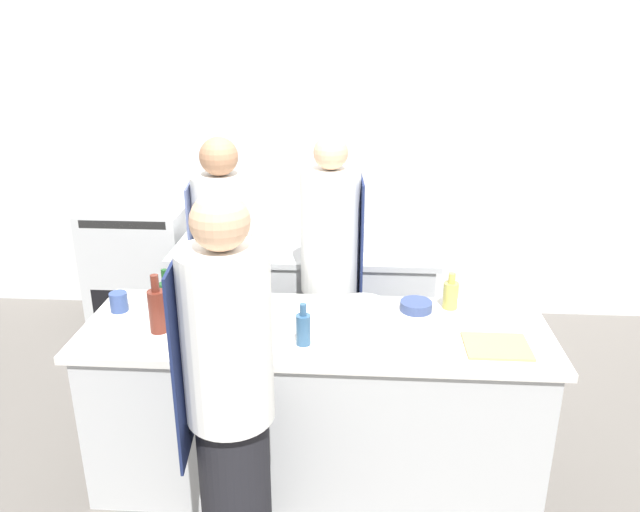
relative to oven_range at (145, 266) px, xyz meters
The scene contains 21 objects.
ground_plane 2.33m from the oven_range, 48.79° to the right, with size 16.00×16.00×0.00m, color #605B56.
wall_back 1.79m from the oven_range, 15.77° to the left, with size 8.00×0.06×2.80m.
prep_counter 2.27m from the oven_range, 48.79° to the right, with size 2.37×0.79×0.90m.
pass_counter 1.43m from the oven_range, 20.93° to the right, with size 1.80×0.71×0.90m.
oven_range is the anchor object (origin of this frame).
chef_at_prep_near 2.68m from the oven_range, 63.43° to the right, with size 0.39×0.37×1.78m.
chef_at_stove 1.88m from the oven_range, 33.38° to the right, with size 0.38×0.36×1.75m.
chef_at_pass_far 1.45m from the oven_range, 50.16° to the right, with size 0.38×0.36×1.74m.
bottle_olive_oil 2.35m from the oven_range, 59.56° to the right, with size 0.08×0.08×0.29m.
bottle_vinegar 1.87m from the oven_range, 66.56° to the right, with size 0.07×0.07×0.27m.
bottle_wine 2.68m from the oven_range, 33.24° to the right, with size 0.08×0.08×0.20m.
bottle_cooking_oil 2.01m from the oven_range, 68.32° to the right, with size 0.09×0.09×0.30m.
bottle_sauce 1.85m from the oven_range, 63.52° to the right, with size 0.08×0.08×0.29m.
bottle_water 2.43m from the oven_range, 52.56° to the right, with size 0.07×0.07×0.21m.
bowl_mixing_large 2.54m from the oven_range, 36.38° to the right, with size 0.17×0.17×0.05m.
bowl_prep_small 2.07m from the oven_range, 57.90° to the right, with size 0.18×0.18×0.07m.
bowl_ceramic_blue 2.56m from the oven_range, 46.73° to the right, with size 0.27×0.27×0.07m.
bowl_wooden_salad 2.36m from the oven_range, 41.68° to the right, with size 0.26×0.26×0.06m.
cup 1.71m from the oven_range, 74.73° to the right, with size 0.09×0.09×0.10m.
cutting_board 3.05m from the oven_range, 38.21° to the right, with size 0.31×0.26×0.01m.
stockpot 1.75m from the oven_range, 19.74° to the right, with size 0.32×0.32×0.17m.
Camera 1 is at (0.21, -2.83, 2.36)m, focal length 35.00 mm.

